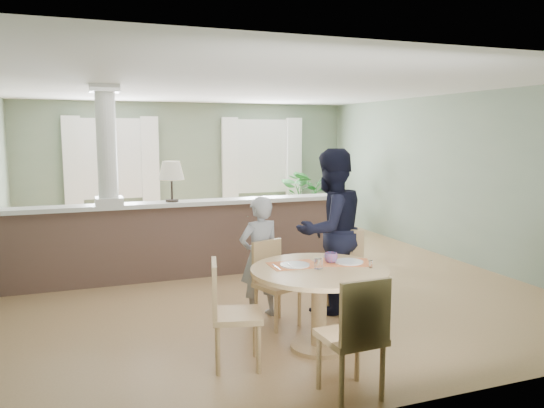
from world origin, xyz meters
name	(u,v)px	position (x,y,z in m)	size (l,w,h in m)	color
ground	(248,275)	(0.00, 0.00, 0.00)	(8.00, 8.00, 0.00)	tan
room_shell	(233,150)	(-0.03, 0.63, 1.81)	(7.02, 8.02, 2.71)	gray
pony_wall	(177,230)	(-0.99, 0.20, 0.71)	(5.32, 0.38, 2.70)	brown
sofa	(186,231)	(-0.62, 1.41, 0.44)	(3.02, 1.18, 0.88)	brown
houseplant	(311,193)	(2.30, 2.84, 0.81)	(1.45, 1.26, 1.62)	#2A6B2C
dining_table	(320,285)	(-0.17, -2.77, 0.63)	(1.31, 1.31, 0.90)	tan
chair_far_boy	(273,279)	(-0.35, -1.99, 0.50)	(0.53, 0.53, 0.91)	tan
chair_far_man	(343,270)	(0.45, -2.09, 0.55)	(0.62, 0.62, 0.99)	tan
chair_near	(356,332)	(-0.34, -3.77, 0.55)	(0.47, 0.47, 0.99)	tan
chair_side	(228,309)	(-1.10, -2.85, 0.53)	(0.52, 0.52, 0.96)	tan
child_person	(260,257)	(-0.42, -1.73, 0.69)	(0.50, 0.33, 1.38)	#949499
man_person	(330,231)	(0.43, -1.81, 0.95)	(0.92, 0.72, 1.90)	black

